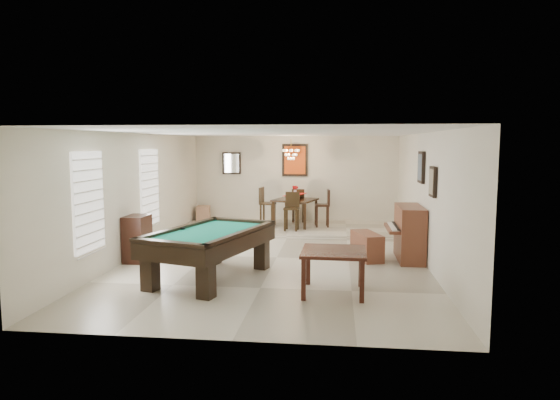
% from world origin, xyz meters
% --- Properties ---
extents(ground_plane, '(6.00, 9.00, 0.02)m').
position_xyz_m(ground_plane, '(0.00, 0.00, -0.01)').
color(ground_plane, beige).
extents(wall_back, '(6.00, 0.04, 2.60)m').
position_xyz_m(wall_back, '(0.00, 4.50, 1.30)').
color(wall_back, silver).
rests_on(wall_back, ground_plane).
extents(wall_front, '(6.00, 0.04, 2.60)m').
position_xyz_m(wall_front, '(0.00, -4.50, 1.30)').
color(wall_front, silver).
rests_on(wall_front, ground_plane).
extents(wall_left, '(0.04, 9.00, 2.60)m').
position_xyz_m(wall_left, '(-3.00, 0.00, 1.30)').
color(wall_left, silver).
rests_on(wall_left, ground_plane).
extents(wall_right, '(0.04, 9.00, 2.60)m').
position_xyz_m(wall_right, '(3.00, 0.00, 1.30)').
color(wall_right, silver).
rests_on(wall_right, ground_plane).
extents(ceiling, '(6.00, 9.00, 0.04)m').
position_xyz_m(ceiling, '(0.00, 0.00, 2.60)').
color(ceiling, white).
rests_on(ceiling, wall_back).
extents(dining_step, '(6.00, 2.50, 0.12)m').
position_xyz_m(dining_step, '(0.00, 3.25, 0.06)').
color(dining_step, beige).
rests_on(dining_step, ground_plane).
extents(window_left_front, '(0.06, 1.00, 1.70)m').
position_xyz_m(window_left_front, '(-2.97, -2.20, 1.40)').
color(window_left_front, white).
rests_on(window_left_front, wall_left).
extents(window_left_rear, '(0.06, 1.00, 1.70)m').
position_xyz_m(window_left_rear, '(-2.97, 0.60, 1.40)').
color(window_left_rear, white).
rests_on(window_left_rear, wall_left).
extents(pool_table, '(2.05, 2.83, 0.85)m').
position_xyz_m(pool_table, '(-0.97, -1.78, 0.42)').
color(pool_table, black).
rests_on(pool_table, ground_plane).
extents(square_table, '(1.03, 1.03, 0.70)m').
position_xyz_m(square_table, '(1.20, -2.39, 0.35)').
color(square_table, black).
rests_on(square_table, ground_plane).
extents(upright_piano, '(0.75, 1.34, 1.11)m').
position_xyz_m(upright_piano, '(2.61, 0.12, 0.56)').
color(upright_piano, brown).
rests_on(upright_piano, ground_plane).
extents(piano_bench, '(0.67, 1.06, 0.55)m').
position_xyz_m(piano_bench, '(1.87, 0.08, 0.27)').
color(piano_bench, brown).
rests_on(piano_bench, ground_plane).
extents(apothecary_chest, '(0.42, 0.63, 0.94)m').
position_xyz_m(apothecary_chest, '(-2.77, -0.66, 0.47)').
color(apothecary_chest, black).
rests_on(apothecary_chest, ground_plane).
extents(dining_table, '(1.30, 1.30, 0.86)m').
position_xyz_m(dining_table, '(0.10, 3.39, 0.55)').
color(dining_table, black).
rests_on(dining_table, dining_step).
extents(flower_vase, '(0.19, 0.19, 0.27)m').
position_xyz_m(flower_vase, '(0.10, 3.39, 1.12)').
color(flower_vase, '#A10D0E').
rests_on(flower_vase, dining_table).
extents(dining_chair_south, '(0.40, 0.40, 1.00)m').
position_xyz_m(dining_chair_south, '(0.07, 2.64, 0.62)').
color(dining_chair_south, black).
rests_on(dining_chair_south, dining_step).
extents(dining_chair_north, '(0.37, 0.37, 0.97)m').
position_xyz_m(dining_chair_north, '(0.13, 4.13, 0.60)').
color(dining_chair_north, black).
rests_on(dining_chair_north, dining_step).
extents(dining_chair_west, '(0.44, 0.44, 1.07)m').
position_xyz_m(dining_chair_west, '(-0.66, 3.34, 0.65)').
color(dining_chair_west, black).
rests_on(dining_chair_west, dining_step).
extents(dining_chair_east, '(0.42, 0.42, 1.02)m').
position_xyz_m(dining_chair_east, '(0.85, 3.34, 0.63)').
color(dining_chair_east, black).
rests_on(dining_chair_east, dining_step).
extents(corner_bench, '(0.43, 0.51, 0.42)m').
position_xyz_m(corner_bench, '(-2.71, 4.13, 0.33)').
color(corner_bench, tan).
rests_on(corner_bench, dining_step).
extents(chandelier, '(0.44, 0.44, 0.60)m').
position_xyz_m(chandelier, '(0.00, 3.20, 2.20)').
color(chandelier, '#FFE5B2').
rests_on(chandelier, ceiling).
extents(back_painting, '(0.75, 0.06, 0.95)m').
position_xyz_m(back_painting, '(0.00, 4.46, 1.90)').
color(back_painting, '#D84C14').
rests_on(back_painting, wall_back).
extents(back_mirror, '(0.55, 0.06, 0.65)m').
position_xyz_m(back_mirror, '(-1.90, 4.46, 1.80)').
color(back_mirror, white).
rests_on(back_mirror, wall_back).
extents(right_picture_upper, '(0.06, 0.55, 0.65)m').
position_xyz_m(right_picture_upper, '(2.96, 0.30, 1.90)').
color(right_picture_upper, slate).
rests_on(right_picture_upper, wall_right).
extents(right_picture_lower, '(0.06, 0.45, 0.55)m').
position_xyz_m(right_picture_lower, '(2.96, -1.00, 1.70)').
color(right_picture_lower, gray).
rests_on(right_picture_lower, wall_right).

